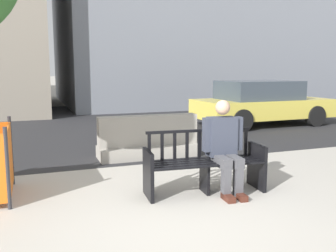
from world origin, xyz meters
TOP-DOWN VIEW (x-y plane):
  - ground_plane at (0.00, 0.00)m, footprint 200.00×200.00m
  - street_asphalt at (0.00, 8.70)m, footprint 120.00×12.00m
  - street_bench at (0.78, 0.88)m, footprint 1.73×0.67m
  - seated_person at (1.06, 0.80)m, footprint 0.59×0.75m
  - jersey_barrier_centre at (0.69, 3.25)m, footprint 2.01×0.70m
  - car_taxi_near at (5.35, 6.20)m, footprint 4.32×2.07m

SIDE VIEW (x-z plane):
  - ground_plane at x=0.00m, z-range 0.00..0.00m
  - street_asphalt at x=0.00m, z-range 0.00..0.01m
  - jersey_barrier_centre at x=0.69m, z-range -0.08..0.76m
  - street_bench at x=0.78m, z-range -0.04..0.84m
  - seated_person at x=1.06m, z-range 0.03..1.35m
  - car_taxi_near at x=5.35m, z-range 0.01..1.41m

